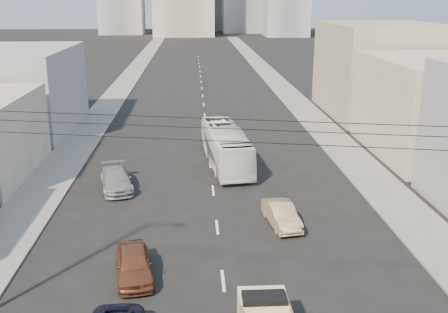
{
  "coord_description": "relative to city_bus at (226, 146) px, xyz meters",
  "views": [
    {
      "loc": [
        -1.25,
        -13.86,
        12.85
      ],
      "look_at": [
        0.55,
        16.58,
        3.5
      ],
      "focal_mm": 42.0,
      "sensor_mm": 36.0,
      "label": 1
    }
  ],
  "objects": [
    {
      "name": "sedan_tan",
      "position": [
        2.53,
        -11.74,
        -0.87
      ],
      "size": [
        1.97,
        4.16,
        1.32
      ],
      "primitive_type": "imported",
      "rotation": [
        0.0,
        0.0,
        0.15
      ],
      "color": "#A2825E",
      "rests_on": "ground"
    },
    {
      "name": "city_bus",
      "position": [
        0.0,
        0.0,
        0.0
      ],
      "size": [
        3.69,
        11.17,
        3.05
      ],
      "primitive_type": "imported",
      "rotation": [
        0.0,
        0.0,
        0.1
      ],
      "color": "white",
      "rests_on": "ground"
    },
    {
      "name": "sidewalk_left",
      "position": [
        -12.98,
        44.19,
        -1.47
      ],
      "size": [
        3.5,
        180.0,
        0.12
      ],
      "primitive_type": "cube",
      "color": "gray",
      "rests_on": "ground"
    },
    {
      "name": "sidewalk_right",
      "position": [
        10.52,
        44.19,
        -1.47
      ],
      "size": [
        3.5,
        180.0,
        0.12
      ],
      "primitive_type": "cube",
      "color": "gray",
      "rests_on": "ground"
    },
    {
      "name": "sedan_grey",
      "position": [
        -7.92,
        -5.13,
        -0.82
      ],
      "size": [
        3.03,
        5.19,
        1.41
      ],
      "primitive_type": "imported",
      "rotation": [
        0.0,
        0.0,
        0.23
      ],
      "color": "gray",
      "rests_on": "ground"
    },
    {
      "name": "bldg_right_mid",
      "position": [
        18.27,
        2.19,
        2.47
      ],
      "size": [
        11.0,
        14.0,
        8.0
      ],
      "primitive_type": "cube",
      "color": "#AB9F8A",
      "rests_on": "ground"
    },
    {
      "name": "sedan_brown",
      "position": [
        -5.44,
        -17.25,
        -0.82
      ],
      "size": [
        2.32,
        4.37,
        1.42
      ],
      "primitive_type": "imported",
      "rotation": [
        0.0,
        0.0,
        0.16
      ],
      "color": "brown",
      "rests_on": "ground"
    },
    {
      "name": "bldg_left_far",
      "position": [
        -20.73,
        13.19,
        2.47
      ],
      "size": [
        12.0,
        16.0,
        8.0
      ],
      "primitive_type": "cube",
      "color": "gray",
      "rests_on": "ground"
    },
    {
      "name": "bldg_right_far",
      "position": [
        18.77,
        18.19,
        3.47
      ],
      "size": [
        12.0,
        16.0,
        10.0
      ],
      "primitive_type": "cube",
      "color": "gray",
      "rests_on": "ground"
    },
    {
      "name": "lane_dashes",
      "position": [
        -1.23,
        27.19,
        -1.52
      ],
      "size": [
        0.15,
        104.0,
        0.01
      ],
      "color": "silver",
      "rests_on": "ground"
    },
    {
      "name": "overhead_wires",
      "position": [
        -1.23,
        -24.31,
        7.44
      ],
      "size": [
        23.01,
        5.02,
        0.72
      ],
      "color": "black",
      "rests_on": "ground"
    }
  ]
}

